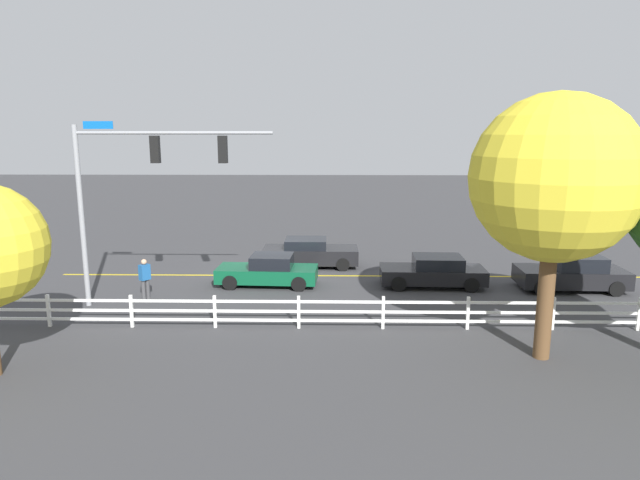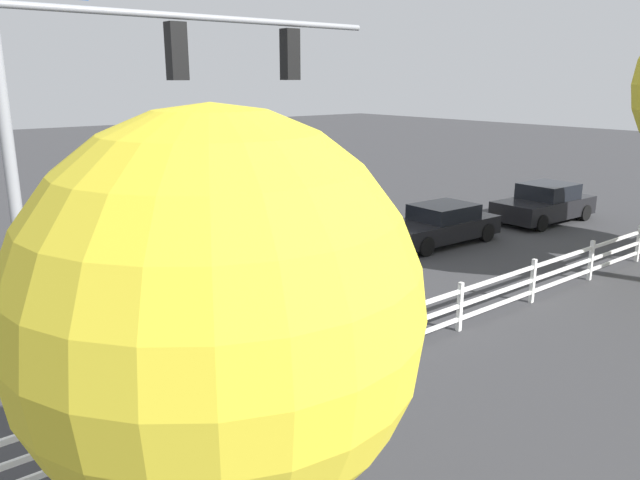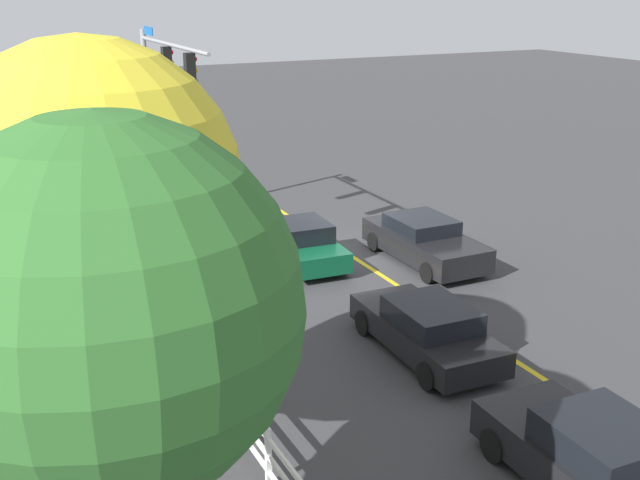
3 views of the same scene
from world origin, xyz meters
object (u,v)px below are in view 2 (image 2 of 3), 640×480
object	(u,v)px
car_1	(545,204)
car_3	(249,229)
car_2	(266,263)
pedestrian	(133,318)
tree_0	(219,314)
car_0	(440,225)

from	to	relation	value
car_1	car_3	xyz separation A→B (m)	(11.34, -3.95, -0.03)
car_2	car_3	size ratio (longest dim) A/B	0.94
pedestrian	tree_0	xyz separation A→B (m)	(1.92, 6.97, 2.73)
car_0	car_1	bearing A→B (deg)	177.65
car_0	car_3	xyz separation A→B (m)	(5.53, -3.53, 0.03)
car_0	pedestrian	world-z (taller)	pedestrian
car_1	car_2	bearing A→B (deg)	-0.35
car_3	car_1	bearing A→B (deg)	-19.24
car_0	pedestrian	size ratio (longest dim) A/B	2.69
car_2	tree_0	world-z (taller)	tree_0
car_1	tree_0	world-z (taller)	tree_0
car_0	car_1	size ratio (longest dim) A/B	1.01
car_0	tree_0	distance (m)	16.87
car_3	tree_0	bearing A→B (deg)	-123.09
pedestrian	car_2	bearing A→B (deg)	61.92
tree_0	car_2	bearing A→B (deg)	-125.64
car_0	tree_0	size ratio (longest dim) A/B	0.84
car_0	car_3	size ratio (longest dim) A/B	0.97
pedestrian	tree_0	bearing A→B (deg)	-69.10
car_1	pedestrian	world-z (taller)	pedestrian
car_1	car_3	size ratio (longest dim) A/B	0.95
car_0	tree_0	xyz separation A→B (m)	(13.81, 9.21, 3.00)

